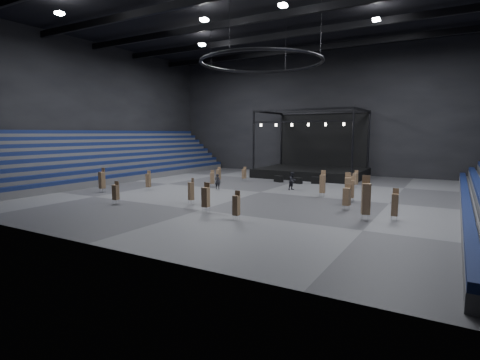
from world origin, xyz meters
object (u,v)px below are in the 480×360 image
Objects in this scene: chair_stack_1 at (395,204)px; chair_stack_7 at (323,183)px; chair_stack_14 at (212,178)px; crew_member at (292,181)px; chair_stack_13 at (348,187)px; flight_case_mid at (298,181)px; chair_stack_0 at (206,197)px; chair_stack_2 at (355,178)px; flight_case_left at (279,179)px; man_center at (217,181)px; chair_stack_3 at (366,198)px; flight_case_right at (317,180)px; chair_stack_6 at (347,196)px; stage at (313,166)px; chair_stack_15 at (236,205)px; chair_stack_10 at (148,180)px; chair_stack_9 at (191,191)px; chair_stack_12 at (351,189)px; chair_stack_8 at (116,192)px; chair_stack_4 at (218,174)px; chair_stack_11 at (244,173)px; chair_stack_5 at (102,180)px.

chair_stack_1 is 0.89× the size of chair_stack_7.
crew_member is at bearing -8.37° from chair_stack_14.
chair_stack_13 is 8.46m from crew_member.
flight_case_mid is 19.07m from chair_stack_0.
chair_stack_1 is at bearing -49.81° from chair_stack_2.
man_center is at bearing -110.10° from flight_case_left.
chair_stack_7 reaches higher than chair_stack_1.
chair_stack_3 is 1.88× the size of man_center.
flight_case_mid is 0.64× the size of man_center.
flight_case_right is 0.39× the size of chair_stack_3.
chair_stack_7 is (-3.64, 5.30, 0.16)m from chair_stack_6.
stage reaches higher than chair_stack_6.
stage is at bearing 99.18° from chair_stack_15.
flight_case_right is 9.49m from chair_stack_7.
chair_stack_10 is at bearing -164.38° from chair_stack_7.
chair_stack_12 reaches higher than chair_stack_9.
chair_stack_8 is at bearing -113.36° from flight_case_mid.
chair_stack_4 is at bearing 151.67° from chair_stack_1.
chair_stack_1 is 16.17m from chair_stack_9.
chair_stack_3 is 1.73× the size of chair_stack_11.
chair_stack_3 is 26.04m from chair_stack_5.
chair_stack_2 is at bearing 84.32° from chair_stack_3.
chair_stack_1 is 22.26m from chair_stack_8.
chair_stack_9 is (-14.28, -1.09, -0.44)m from chair_stack_3.
chair_stack_8 is 1.07× the size of chair_stack_11.
chair_stack_13 is (-2.74, 6.00, -0.21)m from chair_stack_3.
chair_stack_3 reaches higher than chair_stack_8.
stage is 23.39m from chair_stack_6.
chair_stack_5 is (-14.81, 2.63, 0.10)m from chair_stack_0.
flight_case_left is at bearing 35.03° from chair_stack_4.
flight_case_left is at bearing 59.17° from crew_member.
chair_stack_10 is (-13.88, -13.98, 0.68)m from flight_case_right.
chair_stack_11 is at bearing 118.67° from chair_stack_15.
stage reaches higher than flight_case_mid.
chair_stack_11 is at bearing -160.10° from flight_case_left.
chair_stack_4 reaches higher than chair_stack_11.
chair_stack_7 is 11.45m from man_center.
chair_stack_4 is 13.87m from chair_stack_5.
crew_member is (16.27, 11.33, -0.33)m from chair_stack_5.
stage is at bearing 95.72° from chair_stack_3.
chair_stack_11 is at bearing 143.42° from chair_stack_12.
chair_stack_1 is at bearing -25.83° from chair_stack_4.
chair_stack_10 reaches higher than flight_case_left.
chair_stack_4 is (-8.83, -3.95, 0.67)m from flight_case_mid.
chair_stack_13 is at bearing -63.06° from chair_stack_2.
chair_stack_8 is at bearing 171.34° from chair_stack_3.
chair_stack_12 is at bearing 125.65° from chair_stack_1.
chair_stack_11 is (1.97, 18.94, -0.06)m from chair_stack_8.
chair_stack_14 is 9.07m from crew_member.
chair_stack_8 is at bearing -167.89° from chair_stack_1.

